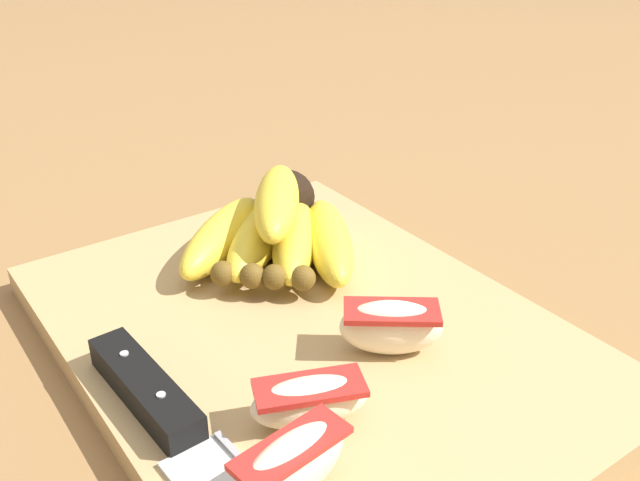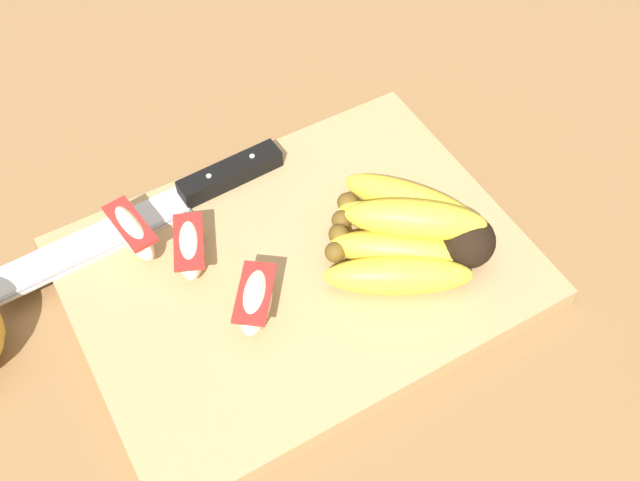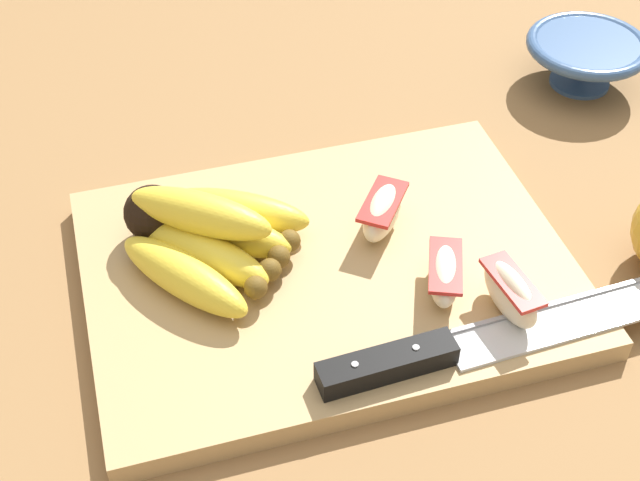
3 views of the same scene
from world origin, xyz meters
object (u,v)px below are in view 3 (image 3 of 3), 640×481
at_px(chefs_knife, 448,349).
at_px(ceramic_bowl, 585,58).
at_px(banana_bunch, 204,234).
at_px(apple_wedge_middle, 382,211).
at_px(apple_wedge_near, 510,293).
at_px(apple_wedge_far, 445,274).

xyz_separation_m(chefs_knife, ceramic_bowl, (-0.27, -0.31, 0.00)).
relative_size(banana_bunch, apple_wedge_middle, 2.52).
bearing_deg(ceramic_bowl, apple_wedge_near, 52.69).
relative_size(apple_wedge_near, apple_wedge_far, 0.97).
distance_m(chefs_knife, apple_wedge_far, 0.07).
distance_m(banana_bunch, chefs_knife, 0.21).
relative_size(chefs_knife, apple_wedge_far, 4.16).
relative_size(banana_bunch, chefs_knife, 0.58).
height_order(apple_wedge_middle, apple_wedge_far, apple_wedge_middle).
bearing_deg(chefs_knife, banana_bunch, -45.38).
bearing_deg(apple_wedge_far, banana_bunch, -27.45).
height_order(banana_bunch, chefs_knife, banana_bunch).
distance_m(banana_bunch, apple_wedge_far, 0.19).
bearing_deg(apple_wedge_near, apple_wedge_far, -44.20).
relative_size(chefs_knife, apple_wedge_middle, 4.32).
relative_size(apple_wedge_middle, apple_wedge_far, 0.96).
bearing_deg(apple_wedge_far, chefs_knife, 71.09).
distance_m(apple_wedge_far, ceramic_bowl, 0.35).
bearing_deg(ceramic_bowl, banana_bunch, 20.92).
xyz_separation_m(apple_wedge_far, ceramic_bowl, (-0.25, -0.25, -0.01)).
xyz_separation_m(banana_bunch, apple_wedge_near, (-0.20, 0.12, -0.00)).
bearing_deg(apple_wedge_middle, ceramic_bowl, -148.21).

